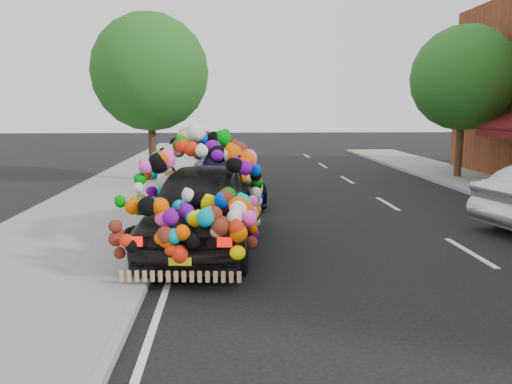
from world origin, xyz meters
TOP-DOWN VIEW (x-y plane):
  - ground at (0.00, 0.00)m, footprint 100.00×100.00m
  - sidewalk at (-4.30, 0.00)m, footprint 4.00×60.00m
  - kerb at (-2.35, 0.00)m, footprint 0.15×60.00m
  - lane_markings at (3.60, 0.00)m, footprint 6.00×50.00m
  - tree_near_sidewalk at (-3.80, 9.50)m, footprint 4.20×4.20m
  - tree_far_b at (8.00, 10.00)m, footprint 4.00×4.00m
  - plush_art_car at (-1.55, 0.66)m, footprint 2.77×5.28m
  - navy_sedan at (-1.17, 5.87)m, footprint 2.55×4.89m

SIDE VIEW (x-z plane):
  - ground at x=0.00m, z-range 0.00..0.00m
  - lane_markings at x=3.60m, z-range 0.00..0.01m
  - sidewalk at x=-4.30m, z-range 0.00..0.12m
  - kerb at x=-2.35m, z-range 0.00..0.13m
  - navy_sedan at x=-1.17m, z-range 0.00..1.35m
  - plush_art_car at x=-1.55m, z-range 0.04..2.36m
  - tree_far_b at x=8.00m, z-range 0.94..6.84m
  - tree_near_sidewalk at x=-3.80m, z-range 0.96..7.09m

